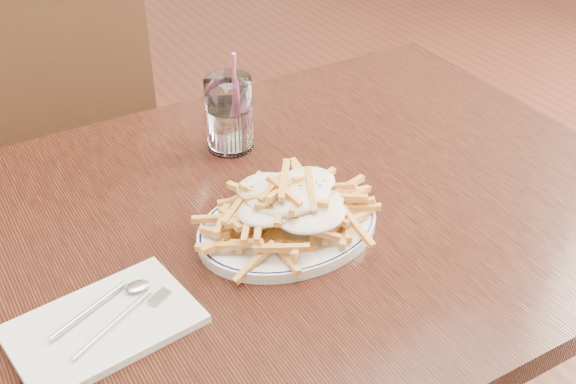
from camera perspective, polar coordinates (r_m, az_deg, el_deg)
table at (r=1.11m, az=-1.98°, el=-5.29°), size 1.20×0.80×0.75m
chair_far at (r=1.65m, az=-19.30°, el=3.03°), size 0.49×0.49×1.01m
fries_plate at (r=1.03m, az=-0.00°, el=-2.79°), size 0.31×0.29×0.02m
loaded_fries at (r=1.00m, az=-0.00°, el=-0.70°), size 0.28×0.25×0.07m
napkin at (r=0.91m, az=-14.39°, el=-10.15°), size 0.23×0.17×0.01m
cutlery at (r=0.91m, az=-14.58°, el=-9.60°), size 0.16×0.12×0.01m
water_glass at (r=1.21m, az=-4.65°, el=5.87°), size 0.08×0.08×0.17m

